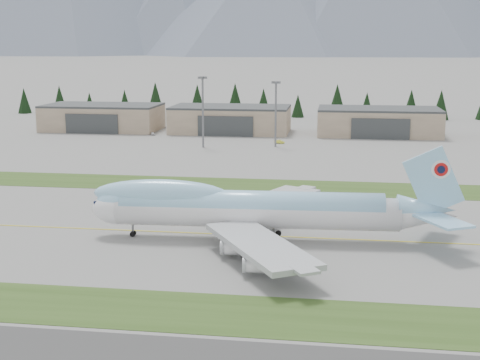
% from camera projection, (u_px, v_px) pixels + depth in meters
% --- Properties ---
extents(ground, '(7000.00, 7000.00, 0.00)m').
position_uv_depth(ground, '(186.00, 233.00, 129.08)').
color(ground, slate).
rests_on(ground, ground).
extents(grass_strip_near, '(400.00, 14.00, 0.08)m').
position_uv_depth(grass_strip_near, '(125.00, 308.00, 92.23)').
color(grass_strip_near, '#2F4A1A').
rests_on(grass_strip_near, ground).
extents(grass_strip_far, '(400.00, 18.00, 0.08)m').
position_uv_depth(grass_strip_far, '(224.00, 185.00, 172.71)').
color(grass_strip_far, '#2F4A1A').
rests_on(grass_strip_far, ground).
extents(taxiway_line_main, '(400.00, 0.40, 0.02)m').
position_uv_depth(taxiway_line_main, '(186.00, 233.00, 129.08)').
color(taxiway_line_main, yellow).
rests_on(taxiway_line_main, ground).
extents(boeing_747_freighter, '(68.95, 59.72, 18.23)m').
position_uv_depth(boeing_747_freighter, '(252.00, 208.00, 123.40)').
color(boeing_747_freighter, white).
rests_on(boeing_747_freighter, ground).
extents(hangar_left, '(48.00, 26.60, 10.80)m').
position_uv_depth(hangar_left, '(103.00, 117.00, 283.19)').
color(hangar_left, gray).
rests_on(hangar_left, ground).
extents(hangar_center, '(48.00, 26.60, 10.80)m').
position_uv_depth(hangar_center, '(231.00, 119.00, 275.46)').
color(hangar_center, gray).
rests_on(hangar_center, ground).
extents(hangar_right, '(48.00, 26.60, 10.80)m').
position_uv_depth(hangar_right, '(379.00, 122.00, 267.03)').
color(hangar_right, gray).
rests_on(hangar_right, ground).
extents(floodlight_masts, '(208.00, 9.75, 24.79)m').
position_uv_depth(floodlight_masts, '(299.00, 102.00, 229.82)').
color(floodlight_masts, slate).
rests_on(floodlight_masts, ground).
extents(service_vehicle_a, '(2.45, 3.58, 1.13)m').
position_uv_depth(service_vehicle_a, '(153.00, 135.00, 267.68)').
color(service_vehicle_a, silver).
rests_on(service_vehicle_a, ground).
extents(service_vehicle_b, '(4.02, 2.87, 1.26)m').
position_uv_depth(service_vehicle_b, '(279.00, 143.00, 244.97)').
color(service_vehicle_b, yellow).
rests_on(service_vehicle_b, ground).
extents(service_vehicle_c, '(3.49, 4.47, 1.21)m').
position_uv_depth(service_vehicle_c, '(426.00, 139.00, 256.03)').
color(service_vehicle_c, '#BABAC0').
rests_on(service_vehicle_c, ground).
extents(conifer_belt, '(276.97, 15.75, 16.94)m').
position_uv_depth(conifer_belt, '(266.00, 102.00, 334.33)').
color(conifer_belt, black).
rests_on(conifer_belt, ground).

